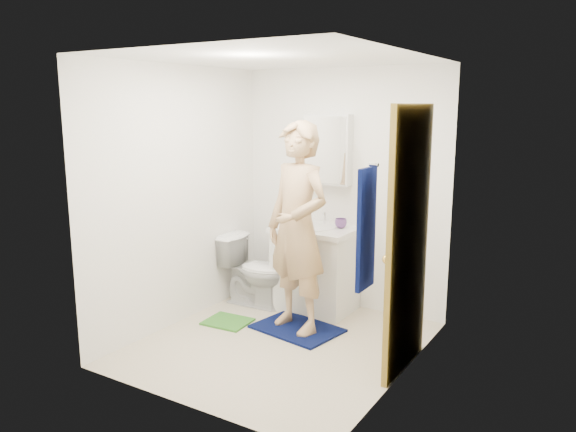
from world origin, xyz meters
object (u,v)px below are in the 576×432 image
object	(u,v)px
soap_dispenser	(286,216)
man	(298,228)
toilet	(255,271)
toothbrush_cup	(341,223)
vanity_cabinet	(315,271)
towel	(366,229)
medicine_cabinet	(327,150)

from	to	relation	value
soap_dispenser	man	size ratio (longest dim) A/B	0.10
toilet	soap_dispenser	world-z (taller)	soap_dispenser
toilet	toothbrush_cup	xyz separation A→B (m)	(0.82, 0.30, 0.53)
soap_dispenser	man	distance (m)	0.66
vanity_cabinet	towel	distance (m)	2.08
man	toilet	bearing A→B (deg)	169.83
towel	soap_dispenser	size ratio (longest dim) A/B	4.28
vanity_cabinet	soap_dispenser	distance (m)	0.62
toilet	toothbrush_cup	size ratio (longest dim) A/B	6.16
soap_dispenser	vanity_cabinet	bearing A→B (deg)	12.96
medicine_cabinet	soap_dispenser	xyz separation A→B (m)	(-0.30, -0.29, -0.66)
vanity_cabinet	toothbrush_cup	size ratio (longest dim) A/B	6.80
vanity_cabinet	man	xyz separation A→B (m)	(0.13, -0.58, 0.57)
toothbrush_cup	man	bearing A→B (deg)	-98.28
toothbrush_cup	towel	bearing A→B (deg)	-58.90
vanity_cabinet	medicine_cabinet	bearing A→B (deg)	90.00
towel	soap_dispenser	distance (m)	2.07
towel	toilet	world-z (taller)	towel
medicine_cabinet	towel	bearing A→B (deg)	-55.39
medicine_cabinet	toilet	bearing A→B (deg)	-143.68
vanity_cabinet	medicine_cabinet	xyz separation A→B (m)	(0.00, 0.22, 1.20)
soap_dispenser	toilet	bearing A→B (deg)	-154.27
soap_dispenser	toothbrush_cup	bearing A→B (deg)	17.32
toilet	man	world-z (taller)	man
medicine_cabinet	towel	size ratio (longest dim) A/B	0.87
vanity_cabinet	toilet	world-z (taller)	vanity_cabinet
medicine_cabinet	soap_dispenser	size ratio (longest dim) A/B	3.74
soap_dispenser	man	bearing A→B (deg)	-49.78
medicine_cabinet	toothbrush_cup	world-z (taller)	medicine_cabinet
toothbrush_cup	man	distance (m)	0.68
towel	man	distance (m)	1.42
medicine_cabinet	man	bearing A→B (deg)	-80.85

